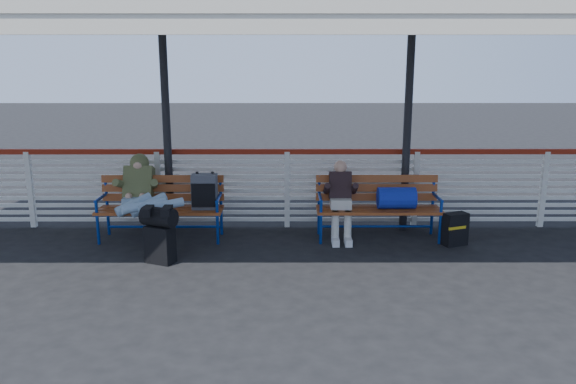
{
  "coord_description": "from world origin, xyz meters",
  "views": [
    {
      "loc": [
        -0.0,
        -6.63,
        2.53
      ],
      "look_at": [
        0.01,
        1.0,
        0.77
      ],
      "focal_mm": 35.0,
      "sensor_mm": 36.0,
      "label": 1
    }
  ],
  "objects_px": {
    "luggage_stack": "(160,233)",
    "companion_person": "(341,199)",
    "suitcase_side": "(455,229)",
    "bench_right": "(386,200)",
    "traveler_man": "(145,200)",
    "bench_left": "(177,198)"
  },
  "relations": [
    {
      "from": "luggage_stack",
      "to": "suitcase_side",
      "type": "distance_m",
      "value": 4.08
    },
    {
      "from": "bench_left",
      "to": "companion_person",
      "type": "distance_m",
      "value": 2.37
    },
    {
      "from": "bench_left",
      "to": "traveler_man",
      "type": "distance_m",
      "value": 0.52
    },
    {
      "from": "luggage_stack",
      "to": "companion_person",
      "type": "relative_size",
      "value": 0.64
    },
    {
      "from": "luggage_stack",
      "to": "traveler_man",
      "type": "xyz_separation_m",
      "value": [
        -0.35,
        0.69,
        0.27
      ]
    },
    {
      "from": "companion_person",
      "to": "suitcase_side",
      "type": "relative_size",
      "value": 2.45
    },
    {
      "from": "luggage_stack",
      "to": "traveler_man",
      "type": "height_order",
      "value": "traveler_man"
    },
    {
      "from": "luggage_stack",
      "to": "companion_person",
      "type": "height_order",
      "value": "companion_person"
    },
    {
      "from": "luggage_stack",
      "to": "traveler_man",
      "type": "distance_m",
      "value": 0.81
    },
    {
      "from": "bench_left",
      "to": "suitcase_side",
      "type": "xyz_separation_m",
      "value": [
        3.97,
        -0.32,
        -0.38
      ]
    },
    {
      "from": "bench_right",
      "to": "suitcase_side",
      "type": "relative_size",
      "value": 3.86
    },
    {
      "from": "bench_left",
      "to": "suitcase_side",
      "type": "height_order",
      "value": "bench_left"
    },
    {
      "from": "luggage_stack",
      "to": "bench_right",
      "type": "height_order",
      "value": "bench_right"
    },
    {
      "from": "luggage_stack",
      "to": "bench_right",
      "type": "xyz_separation_m",
      "value": [
        3.08,
        1.02,
        0.18
      ]
    },
    {
      "from": "bench_left",
      "to": "traveler_man",
      "type": "xyz_separation_m",
      "value": [
        -0.39,
        -0.34,
        0.06
      ]
    },
    {
      "from": "bench_right",
      "to": "suitcase_side",
      "type": "height_order",
      "value": "bench_right"
    },
    {
      "from": "suitcase_side",
      "to": "luggage_stack",
      "type": "bearing_deg",
      "value": 168.94
    },
    {
      "from": "suitcase_side",
      "to": "bench_left",
      "type": "bearing_deg",
      "value": 154.37
    },
    {
      "from": "companion_person",
      "to": "suitcase_side",
      "type": "height_order",
      "value": "companion_person"
    },
    {
      "from": "bench_right",
      "to": "traveler_man",
      "type": "relative_size",
      "value": 1.1
    },
    {
      "from": "luggage_stack",
      "to": "companion_person",
      "type": "bearing_deg",
      "value": 46.36
    },
    {
      "from": "bench_right",
      "to": "traveler_man",
      "type": "height_order",
      "value": "traveler_man"
    }
  ]
}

